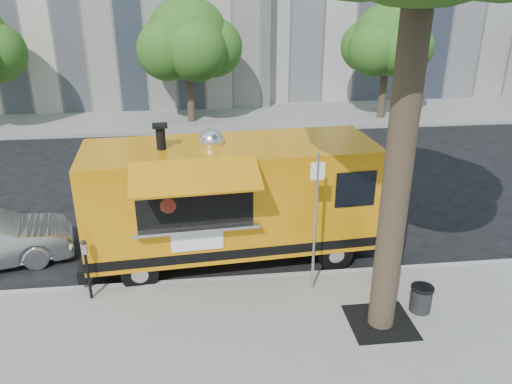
# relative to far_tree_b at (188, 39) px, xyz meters

# --- Properties ---
(ground) EXTENTS (120.00, 120.00, 0.00)m
(ground) POSITION_rel_far_tree_b_xyz_m (1.00, -12.70, -3.83)
(ground) COLOR black
(ground) RESTS_ON ground
(sidewalk) EXTENTS (60.00, 6.00, 0.15)m
(sidewalk) POSITION_rel_far_tree_b_xyz_m (1.00, -16.70, -3.76)
(sidewalk) COLOR gray
(sidewalk) RESTS_ON ground
(curb) EXTENTS (60.00, 0.14, 0.16)m
(curb) POSITION_rel_far_tree_b_xyz_m (1.00, -13.63, -3.76)
(curb) COLOR #999993
(curb) RESTS_ON ground
(far_sidewalk) EXTENTS (60.00, 5.00, 0.15)m
(far_sidewalk) POSITION_rel_far_tree_b_xyz_m (1.00, 0.80, -3.76)
(far_sidewalk) COLOR gray
(far_sidewalk) RESTS_ON ground
(tree_well) EXTENTS (1.20, 1.20, 0.02)m
(tree_well) POSITION_rel_far_tree_b_xyz_m (3.60, -15.50, -3.68)
(tree_well) COLOR black
(tree_well) RESTS_ON sidewalk
(far_tree_b) EXTENTS (3.60, 3.60, 5.50)m
(far_tree_b) POSITION_rel_far_tree_b_xyz_m (0.00, 0.00, 0.00)
(far_tree_b) COLOR #33261C
(far_tree_b) RESTS_ON far_sidewalk
(far_tree_c) EXTENTS (3.24, 3.24, 5.21)m
(far_tree_c) POSITION_rel_far_tree_b_xyz_m (9.00, -0.30, -0.12)
(far_tree_c) COLOR #33261C
(far_tree_c) RESTS_ON far_sidewalk
(sign_post) EXTENTS (0.28, 0.06, 3.00)m
(sign_post) POSITION_rel_far_tree_b_xyz_m (2.55, -14.25, -1.98)
(sign_post) COLOR silver
(sign_post) RESTS_ON sidewalk
(parking_meter) EXTENTS (0.11, 0.11, 1.33)m
(parking_meter) POSITION_rel_far_tree_b_xyz_m (-2.00, -14.05, -2.85)
(parking_meter) COLOR black
(parking_meter) RESTS_ON sidewalk
(food_truck) EXTENTS (6.92, 3.51, 3.35)m
(food_truck) POSITION_rel_far_tree_b_xyz_m (0.98, -12.53, -2.26)
(food_truck) COLOR orange
(food_truck) RESTS_ON ground
(trash_bin_left) EXTENTS (0.47, 0.47, 0.56)m
(trash_bin_left) POSITION_rel_far_tree_b_xyz_m (4.12, -14.29, -3.38)
(trash_bin_left) COLOR black
(trash_bin_left) RESTS_ON sidewalk
(trash_bin_right) EXTENTS (0.45, 0.45, 0.54)m
(trash_bin_right) POSITION_rel_far_tree_b_xyz_m (4.50, -15.21, -3.39)
(trash_bin_right) COLOR black
(trash_bin_right) RESTS_ON sidewalk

